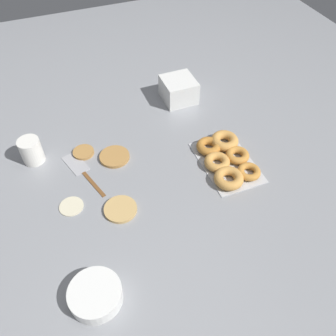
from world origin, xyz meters
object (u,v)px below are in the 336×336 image
donut_tray (226,158)px  paper_cup (31,151)px  pancake_3 (71,206)px  container_stack (179,90)px  spatula (79,168)px  pancake_2 (83,152)px  pancake_0 (120,209)px  batter_bowl (95,295)px  pancake_1 (115,157)px

donut_tray → paper_cup: size_ratio=2.90×
pancake_3 → container_stack: container_stack is taller
spatula → pancake_2: bearing=-41.7°
pancake_0 → batter_bowl: (-0.27, 0.15, 0.02)m
pancake_1 → spatula: bearing=91.3°
pancake_0 → paper_cup: paper_cup is taller
pancake_0 → container_stack: 0.66m
pancake_0 → batter_bowl: size_ratio=0.75×
pancake_1 → donut_tray: size_ratio=0.40×
container_stack → paper_cup: 0.69m
pancake_3 → batter_bowl: 0.35m
pancake_1 → container_stack: size_ratio=0.80×
batter_bowl → paper_cup: (0.62, 0.09, 0.03)m
container_stack → paper_cup: size_ratio=1.44×
pancake_2 → pancake_3: 0.26m
donut_tray → batter_bowl: bearing=120.1°
batter_bowl → pancake_3: bearing=0.6°
container_stack → spatula: container_stack is taller
paper_cup → pancake_1: bearing=-109.4°
pancake_2 → batter_bowl: batter_bowl is taller
pancake_0 → pancake_2: 0.32m
pancake_3 → donut_tray: bearing=-90.5°
pancake_1 → pancake_3: pancake_1 is taller
pancake_3 → donut_tray: donut_tray is taller
pancake_0 → pancake_1: 0.25m
pancake_0 → pancake_3: 0.17m
pancake_3 → paper_cup: bearing=17.8°
pancake_2 → donut_tray: size_ratio=0.28×
donut_tray → batter_bowl: (-0.34, 0.59, 0.00)m
pancake_0 → pancake_3: pancake_0 is taller
pancake_0 → batter_bowl: batter_bowl is taller
pancake_0 → spatula: pancake_0 is taller
pancake_1 → paper_cup: size_ratio=1.16×
pancake_0 → pancake_1: (0.25, -0.05, 0.00)m
batter_bowl → paper_cup: bearing=8.4°
donut_tray → spatula: donut_tray is taller
donut_tray → pancake_2: bearing=63.7°
pancake_2 → paper_cup: bearing=79.6°
pancake_0 → spatula: size_ratio=0.43×
pancake_3 → paper_cup: 0.29m
pancake_0 → paper_cup: size_ratio=1.13×
pancake_3 → paper_cup: (0.28, 0.09, 0.05)m
pancake_2 → pancake_0: bearing=-169.6°
batter_bowl → spatula: 0.52m
container_stack → pancake_0: bearing=139.9°
pancake_3 → donut_tray: (-0.00, -0.59, 0.02)m
donut_tray → paper_cup: bearing=67.7°
batter_bowl → spatula: size_ratio=0.58×
container_stack → donut_tray: bearing=-178.2°
spatula → batter_bowl: bearing=155.8°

